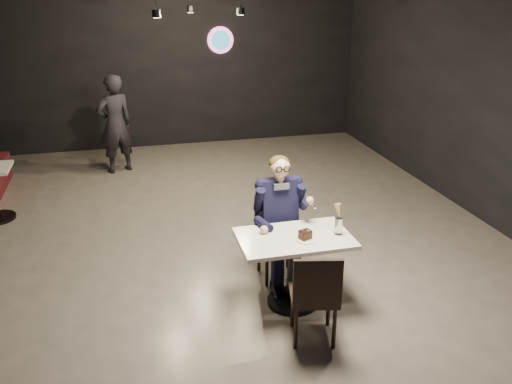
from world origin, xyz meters
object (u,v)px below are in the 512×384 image
object	(u,v)px
chair_far	(278,239)
chair_near	(314,293)
seated_man	(278,217)
sundae_glass	(338,226)
main_table	(293,270)
passerby	(115,124)

from	to	relation	value
chair_far	chair_near	xyz separation A→B (m)	(0.00, -1.13, 0.00)
chair_far	seated_man	size ratio (longest dim) A/B	0.64
seated_man	sundae_glass	xyz separation A→B (m)	(0.43, -0.60, 0.11)
main_table	sundae_glass	distance (m)	0.63
chair_far	sundae_glass	size ratio (longest dim) A/B	5.46
sundae_glass	seated_man	bearing A→B (deg)	125.64
sundae_glass	passerby	size ratio (longest dim) A/B	0.10
seated_man	chair_far	bearing A→B (deg)	0.00
main_table	chair_near	size ratio (longest dim) A/B	1.20
chair_near	sundae_glass	bearing A→B (deg)	63.72
main_table	chair_far	xyz separation A→B (m)	(0.00, 0.55, 0.09)
main_table	passerby	xyz separation A→B (m)	(-1.64, 4.64, 0.45)
seated_man	passerby	size ratio (longest dim) A/B	0.87
chair_far	seated_man	xyz separation A→B (m)	(0.00, 0.00, 0.26)
chair_near	sundae_glass	distance (m)	0.78
chair_near	passerby	distance (m)	5.48
seated_man	passerby	distance (m)	4.41
chair_far	chair_near	distance (m)	1.13
passerby	main_table	bearing A→B (deg)	86.52
main_table	passerby	world-z (taller)	passerby
sundae_glass	passerby	world-z (taller)	passerby
chair_near	sundae_glass	size ratio (longest dim) A/B	5.46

